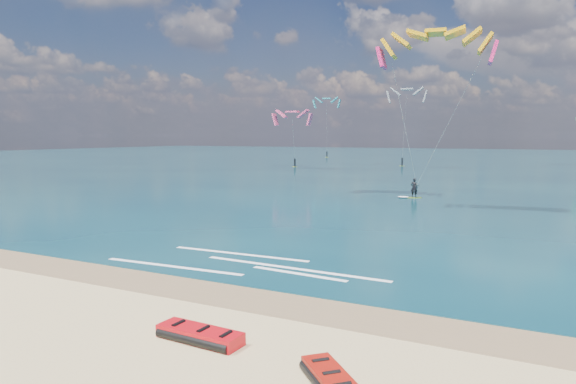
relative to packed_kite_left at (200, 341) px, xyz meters
The scene contains 8 objects.
ground 40.73m from the packed_kite_left, 94.44° to the left, with size 320.00×320.00×0.00m, color tan.
wet_sand_strip 4.79m from the packed_kite_left, 131.17° to the left, with size 320.00×2.40×0.01m, color brown.
sea 104.65m from the packed_kite_left, 91.73° to the left, with size 320.00×200.00×0.04m, color #0A2D3A.
packed_kite_left is the anchor object (origin of this frame).
packed_kite_mid 3.97m from the packed_kite_left, ahead, with size 2.01×0.97×0.35m, color #AA160B, non-canonical shape.
kitesurfer_main 30.73m from the packed_kite_left, 91.30° to the left, with size 9.74×8.04×14.14m.
shoreline_foam 7.81m from the packed_kite_left, 111.92° to the left, with size 11.82×3.64×0.01m.
distant_kites 82.21m from the packed_kite_left, 97.15° to the left, with size 71.25×40.51×13.88m.
Camera 1 is at (10.98, -11.04, 5.32)m, focal length 32.00 mm.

